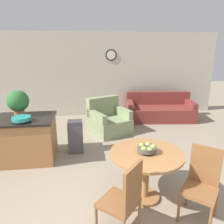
% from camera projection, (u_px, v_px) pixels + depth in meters
% --- Properties ---
extents(wall_back, '(8.00, 0.09, 2.70)m').
position_uv_depth(wall_back, '(98.00, 75.00, 7.15)').
color(wall_back, beige).
rests_on(wall_back, ground_plane).
extents(dining_table, '(1.07, 1.07, 0.76)m').
position_uv_depth(dining_table, '(146.00, 163.00, 3.19)').
color(dining_table, '#9E6B3D').
rests_on(dining_table, ground_plane).
extents(dining_chair_near_left, '(0.59, 0.59, 0.98)m').
position_uv_depth(dining_chair_near_left, '(124.00, 198.00, 2.55)').
color(dining_chair_near_left, brown).
rests_on(dining_chair_near_left, ground_plane).
extents(dining_chair_near_right, '(0.59, 0.59, 0.98)m').
position_uv_depth(dining_chair_near_right, '(202.00, 181.00, 2.86)').
color(dining_chair_near_right, brown).
rests_on(dining_chair_near_right, ground_plane).
extents(fruit_bowl, '(0.27, 0.27, 0.12)m').
position_uv_depth(fruit_bowl, '(147.00, 148.00, 3.12)').
color(fruit_bowl, '#4C4742').
rests_on(fruit_bowl, dining_table).
extents(kitchen_island, '(1.16, 0.91, 0.89)m').
position_uv_depth(kitchen_island, '(26.00, 139.00, 4.40)').
color(kitchen_island, '#9E6B3D').
rests_on(kitchen_island, ground_plane).
extents(teal_bowl, '(0.34, 0.34, 0.10)m').
position_uv_depth(teal_bowl, '(22.00, 119.00, 4.05)').
color(teal_bowl, teal).
rests_on(teal_bowl, kitchen_island).
extents(potted_plant, '(0.43, 0.43, 0.52)m').
position_uv_depth(potted_plant, '(18.00, 102.00, 4.36)').
color(potted_plant, '#A36642').
rests_on(potted_plant, kitchen_island).
extents(trash_bin, '(0.32, 0.26, 0.72)m').
position_uv_depth(trash_bin, '(76.00, 137.00, 4.73)').
color(trash_bin, '#47474C').
rests_on(trash_bin, ground_plane).
extents(couch, '(2.16, 1.19, 0.83)m').
position_uv_depth(couch, '(159.00, 110.00, 6.97)').
color(couch, maroon).
rests_on(couch, ground_plane).
extents(armchair, '(1.23, 1.23, 0.92)m').
position_uv_depth(armchair, '(108.00, 121.00, 5.91)').
color(armchair, gray).
rests_on(armchair, ground_plane).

